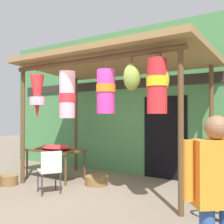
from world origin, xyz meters
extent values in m
plane|color=#756656|center=(0.00, 0.00, 0.00)|extent=(30.00, 30.00, 0.00)
cube|color=#47844C|center=(0.00, 2.23, 1.91)|extent=(9.02, 0.25, 3.81)
cube|color=#2D2823|center=(0.00, 2.09, 2.36)|extent=(8.12, 0.04, 0.24)
cube|color=black|center=(0.95, 2.10, 1.00)|extent=(1.10, 0.03, 2.00)
cylinder|color=brown|center=(-1.57, -0.10, 1.29)|extent=(0.09, 0.09, 2.58)
cylinder|color=brown|center=(2.14, -0.10, 1.29)|extent=(0.09, 0.09, 2.58)
cylinder|color=brown|center=(-1.57, 1.71, 1.29)|extent=(0.09, 0.09, 2.58)
cylinder|color=brown|center=(2.14, 1.71, 1.29)|extent=(0.09, 0.09, 2.58)
cylinder|color=brown|center=(0.29, -0.10, 2.58)|extent=(3.91, 0.10, 0.10)
cylinder|color=brown|center=(0.29, 1.71, 2.73)|extent=(3.91, 0.10, 0.10)
cube|color=olive|center=(0.29, 0.81, 2.70)|extent=(4.21, 2.31, 0.27)
cylinder|color=brown|center=(-1.05, -0.13, 2.47)|extent=(0.01, 0.01, 0.13)
cone|color=red|center=(-1.05, -0.13, 1.92)|extent=(0.30, 0.30, 0.97)
cylinder|color=pink|center=(-1.05, -0.13, 1.84)|extent=(0.32, 0.32, 0.17)
cylinder|color=brown|center=(-0.27, -0.02, 2.48)|extent=(0.01, 0.01, 0.10)
cylinder|color=pink|center=(-0.27, -0.02, 1.95)|extent=(0.32, 0.32, 0.95)
cylinder|color=red|center=(-0.27, -0.02, 1.89)|extent=(0.34, 0.34, 0.17)
cylinder|color=brown|center=(0.74, -0.09, 2.45)|extent=(0.01, 0.01, 0.17)
cylinder|color=#D13399|center=(0.74, -0.09, 1.96)|extent=(0.33, 0.33, 0.80)
cylinder|color=orange|center=(0.74, -0.09, 2.02)|extent=(0.35, 0.35, 0.14)
cylinder|color=brown|center=(1.75, -0.11, 2.49)|extent=(0.01, 0.01, 0.08)
cylinder|color=red|center=(1.75, -0.11, 2.00)|extent=(0.32, 0.32, 0.89)
cylinder|color=yellow|center=(1.75, -0.11, 2.08)|extent=(0.35, 0.35, 0.16)
cylinder|color=#4C3D23|center=(1.79, -0.06, 2.44)|extent=(0.02, 0.02, 0.18)
ellipsoid|color=gold|center=(1.79, -0.06, 2.11)|extent=(0.29, 0.25, 0.48)
cylinder|color=#4C3D23|center=(1.28, -0.09, 2.48)|extent=(0.02, 0.02, 0.11)
ellipsoid|color=#89A842|center=(1.28, -0.09, 2.19)|extent=(0.30, 0.26, 0.46)
cube|color=brown|center=(-1.22, 0.59, 0.70)|extent=(1.37, 0.75, 0.04)
cylinder|color=brown|center=(-1.86, 0.27, 0.34)|extent=(0.05, 0.05, 0.68)
cylinder|color=brown|center=(-0.59, 0.27, 0.34)|extent=(0.05, 0.05, 0.68)
cylinder|color=brown|center=(-1.86, 0.92, 0.34)|extent=(0.05, 0.05, 0.68)
cylinder|color=brown|center=(-0.59, 0.92, 0.34)|extent=(0.05, 0.05, 0.68)
ellipsoid|color=red|center=(-1.19, 0.56, 0.77)|extent=(0.83, 0.58, 0.11)
ellipsoid|color=orange|center=(-1.06, 0.50, 0.78)|extent=(0.37, 0.29, 0.08)
cube|color=beige|center=(-0.46, -0.33, 0.44)|extent=(0.55, 0.55, 0.04)
cube|color=beige|center=(-0.31, -0.42, 0.64)|extent=(0.23, 0.37, 0.40)
cylinder|color=#333338|center=(-0.53, -0.09, 0.22)|extent=(0.03, 0.03, 0.44)
cylinder|color=#333338|center=(-0.71, -0.40, 0.22)|extent=(0.03, 0.03, 0.44)
cylinder|color=#333338|center=(-0.22, -0.26, 0.22)|extent=(0.03, 0.03, 0.44)
cylinder|color=#333338|center=(-0.40, -0.58, 0.22)|extent=(0.03, 0.03, 0.44)
cylinder|color=brown|center=(-0.07, 0.71, 0.10)|extent=(0.51, 0.51, 0.19)
cylinder|color=brown|center=(-1.66, -0.39, 0.11)|extent=(0.38, 0.38, 0.21)
torus|color=black|center=(2.73, 0.01, 0.33)|extent=(0.70, 0.21, 0.71)
cube|color=orange|center=(3.06, -1.74, 1.04)|extent=(0.45, 0.43, 0.57)
cylinder|color=orange|center=(2.86, -1.91, 1.07)|extent=(0.08, 0.08, 0.51)
sphere|color=#896042|center=(3.06, -1.74, 1.42)|extent=(0.21, 0.21, 0.21)
camera|label=1|loc=(3.64, -4.21, 1.52)|focal=44.67mm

